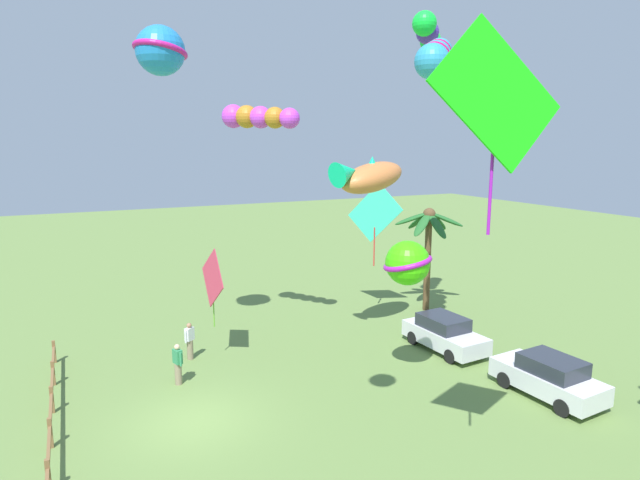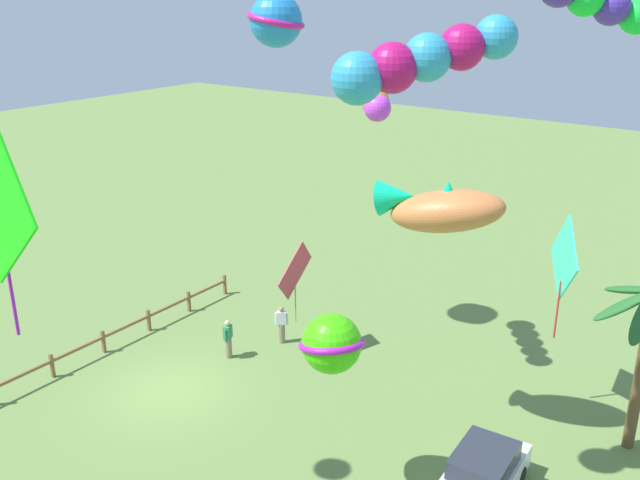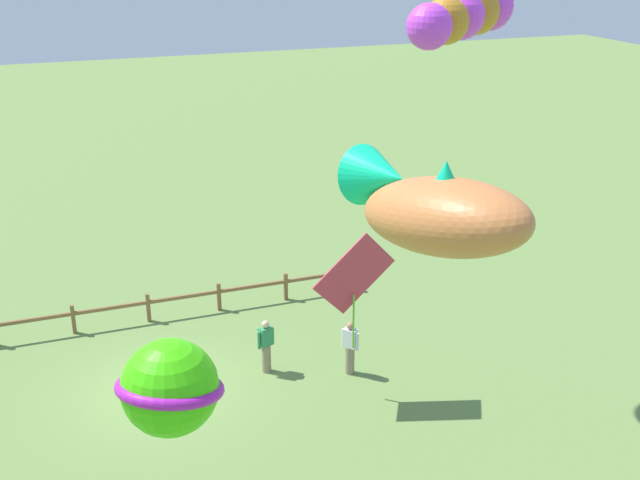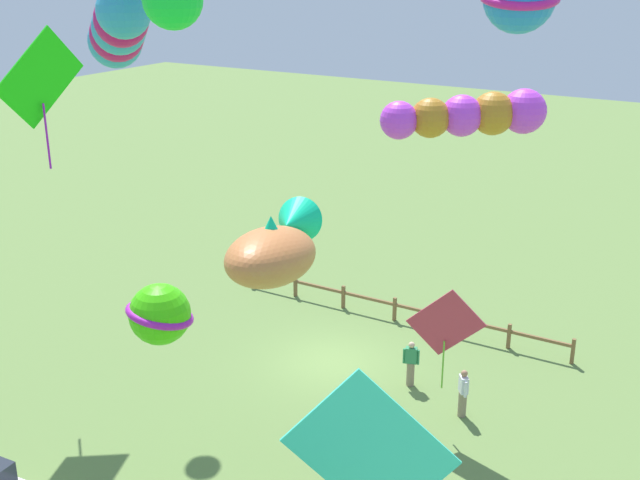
% 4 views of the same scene
% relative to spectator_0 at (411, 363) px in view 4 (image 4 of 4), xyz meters
% --- Properties ---
extents(ground_plane, '(120.00, 120.00, 0.00)m').
position_rel_spectator_0_xyz_m(ground_plane, '(3.01, -0.07, -0.81)').
color(ground_plane, olive).
extents(rail_fence, '(13.87, 0.12, 0.95)m').
position_rel_spectator_0_xyz_m(rail_fence, '(2.63, -4.25, -0.23)').
color(rail_fence, brown).
rests_on(rail_fence, ground).
extents(spectator_0, '(0.53, 0.34, 1.59)m').
position_rel_spectator_0_xyz_m(spectator_0, '(0.00, 0.00, 0.00)').
color(spectator_0, gray).
rests_on(spectator_0, ground).
extents(spectator_1, '(0.41, 0.46, 1.59)m').
position_rel_spectator_0_xyz_m(spectator_1, '(-2.17, 0.90, 0.00)').
color(spectator_1, gray).
rests_on(spectator_1, ground).
extents(kite_tube_0, '(3.28, 2.68, 1.10)m').
position_rel_spectator_0_xyz_m(kite_tube_0, '(-3.10, 4.40, 9.27)').
color(kite_tube_0, '#D33FF0').
extents(kite_diamond_1, '(2.37, 0.41, 3.30)m').
position_rel_spectator_0_xyz_m(kite_diamond_1, '(-1.84, 1.89, 2.65)').
color(kite_diamond_1, '#C1334D').
extents(kite_diamond_3, '(0.65, 3.20, 4.45)m').
position_rel_spectator_0_xyz_m(kite_diamond_3, '(10.71, 4.73, 9.05)').
color(kite_diamond_3, '#1AE012').
extents(kite_diamond_5, '(2.73, 1.70, 4.43)m').
position_rel_spectator_0_xyz_m(kite_diamond_5, '(-4.14, 11.08, 4.55)').
color(kite_diamond_5, '#3CEBC7').
extents(kite_fish_6, '(2.54, 4.13, 1.80)m').
position_rel_spectator_0_xyz_m(kite_fish_6, '(-0.41, 8.42, 6.77)').
color(kite_fish_6, '#D2773D').
extents(kite_tube_8, '(3.55, 3.29, 1.96)m').
position_rel_spectator_0_xyz_m(kite_tube_8, '(2.81, 9.24, 11.26)').
color(kite_tube_8, '#2E9BCC').
extents(kite_ball_9, '(2.50, 2.50, 1.62)m').
position_rel_spectator_0_xyz_m(kite_ball_9, '(3.81, 7.59, 3.92)').
color(kite_ball_9, '#3ED90E').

